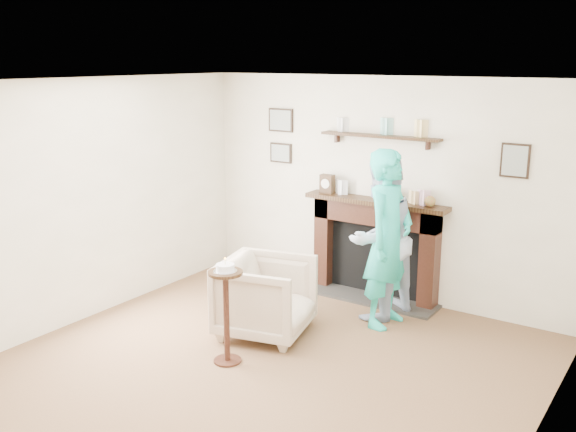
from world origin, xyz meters
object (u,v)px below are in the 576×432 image
at_px(armchair, 266,333).
at_px(pedestal_table, 226,298).
at_px(woman, 385,323).
at_px(man, 377,315).

xyz_separation_m(armchair, pedestal_table, (0.06, -0.69, 0.61)).
relative_size(armchair, woman, 0.47).
relative_size(man, pedestal_table, 1.74).
xyz_separation_m(armchair, woman, (0.88, 0.90, 0.00)).
height_order(woman, pedestal_table, pedestal_table).
bearing_deg(pedestal_table, man, 69.09).
distance_m(armchair, woman, 1.26).
distance_m(man, pedestal_table, 1.95).
height_order(armchair, pedestal_table, pedestal_table).
height_order(man, woman, woman).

